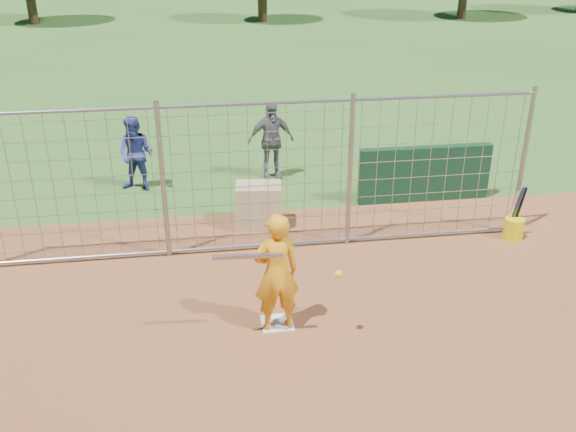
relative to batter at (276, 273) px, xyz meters
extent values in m
plane|color=#2D591E|center=(0.02, 0.29, -0.85)|extent=(100.00, 100.00, 0.00)
cube|color=silver|center=(0.02, 0.09, -0.84)|extent=(0.43, 0.43, 0.02)
cube|color=#11381E|center=(3.42, 3.89, -0.30)|extent=(2.60, 0.20, 1.10)
imported|color=orange|center=(0.00, 0.00, 0.00)|extent=(0.68, 0.50, 1.70)
imported|color=navy|center=(-2.13, 5.26, -0.09)|extent=(0.89, 0.79, 1.53)
imported|color=#5A5A5F|center=(0.62, 5.53, -0.01)|extent=(1.04, 0.57, 1.68)
cube|color=tan|center=(0.11, 3.19, -0.45)|extent=(0.85, 0.63, 0.80)
cylinder|color=silver|center=(-0.39, -0.34, 0.46)|extent=(0.86, 0.12, 0.06)
sphere|color=#C1DE17|center=(0.73, -0.40, 0.15)|extent=(0.10, 0.10, 0.10)
cylinder|color=yellow|center=(4.40, 2.04, -0.66)|extent=(0.34, 0.34, 0.38)
cylinder|color=silver|center=(4.35, 2.09, -0.30)|extent=(0.08, 0.31, 0.83)
cylinder|color=navy|center=(4.42, 2.09, -0.30)|extent=(0.10, 0.26, 0.84)
cylinder|color=black|center=(4.47, 2.09, -0.30)|extent=(0.08, 0.25, 0.84)
cylinder|color=gray|center=(-1.48, 2.29, 0.45)|extent=(0.08, 0.08, 2.60)
cylinder|color=gray|center=(1.52, 2.29, 0.45)|extent=(0.08, 0.08, 2.60)
cylinder|color=gray|center=(4.52, 2.29, 0.45)|extent=(0.08, 0.08, 2.60)
cylinder|color=gray|center=(0.02, 2.29, 1.65)|extent=(9.00, 0.05, 0.05)
cylinder|color=gray|center=(0.02, 2.29, -0.77)|extent=(9.00, 0.05, 0.05)
cube|color=gray|center=(0.02, 2.29, 0.40)|extent=(9.00, 0.02, 2.50)
cylinder|color=#3F2B19|center=(3.02, 28.29, 0.23)|extent=(0.50, 0.50, 2.16)
camera|label=1|loc=(-0.93, -7.21, 4.20)|focal=40.00mm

